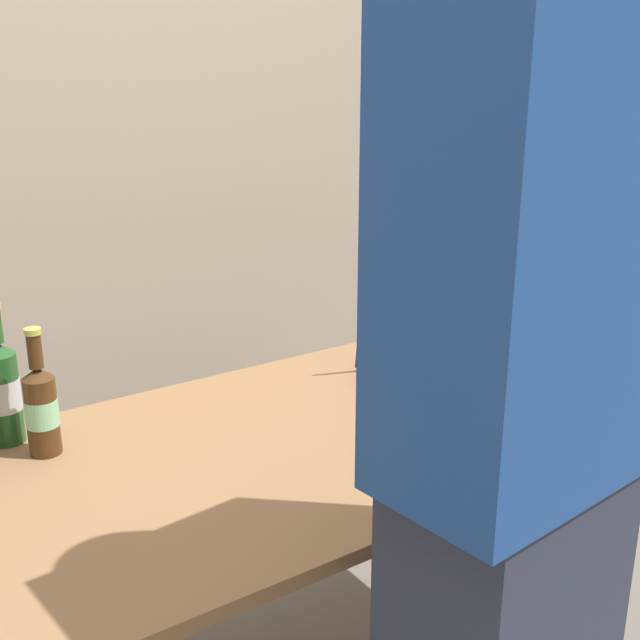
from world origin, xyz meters
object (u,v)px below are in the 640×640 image
object	(u,v)px
laptop	(431,364)
person_figure	(514,473)
beer_bottle_green	(41,407)
beer_bottle_brown	(2,389)

from	to	relation	value
laptop	person_figure	distance (m)	0.86
laptop	beer_bottle_green	distance (m)	0.92
beer_bottle_green	laptop	bearing A→B (deg)	-9.60
laptop	beer_bottle_brown	world-z (taller)	beer_bottle_brown
laptop	beer_bottle_green	xyz separation A→B (m)	(-0.91, 0.15, 0.06)
person_figure	beer_bottle_green	bearing A→B (deg)	117.17
laptop	person_figure	xyz separation A→B (m)	(-0.47, -0.70, 0.16)
laptop	person_figure	size ratio (longest dim) A/B	0.22
beer_bottle_brown	person_figure	distance (m)	1.07
beer_bottle_green	person_figure	bearing A→B (deg)	-62.83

